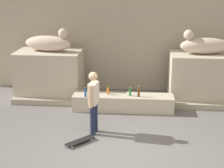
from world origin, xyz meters
TOP-DOWN VIEW (x-y plane):
  - ground_plane at (0.00, 0.00)m, footprint 40.00×40.00m
  - facade_wall at (0.00, 4.97)m, footprint 10.62×0.60m
  - pedestal_left at (-2.55, 3.69)m, footprint 2.16×1.34m
  - pedestal_right at (2.55, 3.69)m, footprint 2.16×1.34m
  - statue_reclining_left at (-2.52, 3.69)m, footprint 1.67×0.81m
  - statue_reclining_right at (2.52, 3.69)m, footprint 1.64×0.71m
  - ledge_block at (0.00, 2.61)m, footprint 3.09×0.65m
  - skater at (-0.68, 0.91)m, footprint 0.26×0.53m
  - skateboard at (-0.95, 0.29)m, footprint 0.70×0.71m
  - bottle_green at (0.21, 2.58)m, footprint 0.06×0.06m
  - bottle_brown at (0.47, 2.52)m, footprint 0.07×0.07m
  - bottle_blue at (-1.13, 2.39)m, footprint 0.07×0.07m
  - bottle_orange at (-0.47, 2.66)m, footprint 0.07×0.07m
  - stair_step at (0.00, 3.00)m, footprint 7.26×0.50m

SIDE VIEW (x-z plane):
  - ground_plane at x=0.00m, z-range 0.00..0.00m
  - skateboard at x=-0.95m, z-range 0.02..0.10m
  - stair_step at x=0.00m, z-range 0.00..0.18m
  - ledge_block at x=0.00m, z-range 0.00..0.49m
  - bottle_orange at x=-0.47m, z-range 0.46..0.72m
  - bottle_green at x=0.21m, z-range 0.46..0.72m
  - bottle_blue at x=-1.13m, z-range 0.46..0.75m
  - bottle_brown at x=0.47m, z-range 0.46..0.79m
  - pedestal_left at x=-2.55m, z-range 0.00..1.58m
  - pedestal_right at x=2.55m, z-range 0.00..1.58m
  - skater at x=-0.68m, z-range 0.09..1.76m
  - statue_reclining_left at x=-2.52m, z-range 1.48..2.26m
  - statue_reclining_right at x=2.52m, z-range 1.48..2.26m
  - facade_wall at x=0.00m, z-range 0.00..5.08m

